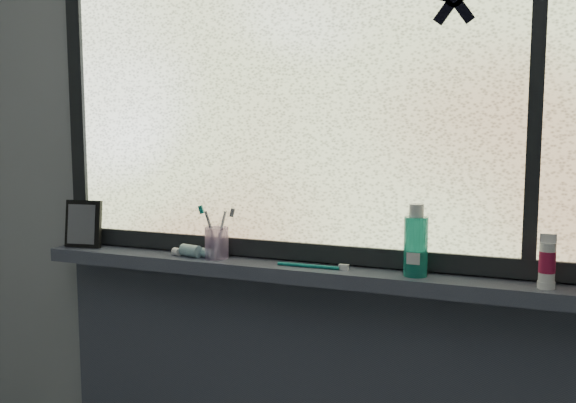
% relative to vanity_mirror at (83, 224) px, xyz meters
% --- Properties ---
extents(wall_back, '(3.00, 0.01, 2.50)m').
position_rel_vanity_mirror_xyz_m(wall_back, '(0.73, 0.09, 0.15)').
color(wall_back, '#9EA3A8').
rests_on(wall_back, ground).
extents(windowsill, '(1.62, 0.14, 0.04)m').
position_rel_vanity_mirror_xyz_m(windowsill, '(0.73, 0.01, -0.10)').
color(windowsill, '#434859').
rests_on(windowsill, wall_back).
extents(window_pane, '(1.50, 0.01, 1.00)m').
position_rel_vanity_mirror_xyz_m(window_pane, '(0.73, 0.06, 0.43)').
color(window_pane, silver).
rests_on(window_pane, wall_back).
extents(frame_bottom, '(1.60, 0.03, 0.05)m').
position_rel_vanity_mirror_xyz_m(frame_bottom, '(0.73, 0.06, -0.05)').
color(frame_bottom, black).
rests_on(frame_bottom, windowsill).
extents(frame_left, '(0.05, 0.03, 1.10)m').
position_rel_vanity_mirror_xyz_m(frame_left, '(-0.05, 0.06, 0.43)').
color(frame_left, black).
rests_on(frame_left, wall_back).
extents(frame_mullion, '(0.03, 0.03, 1.00)m').
position_rel_vanity_mirror_xyz_m(frame_mullion, '(1.33, 0.06, 0.43)').
color(frame_mullion, black).
rests_on(frame_mullion, wall_back).
extents(vanity_mirror, '(0.13, 0.08, 0.15)m').
position_rel_vanity_mirror_xyz_m(vanity_mirror, '(0.00, 0.00, 0.00)').
color(vanity_mirror, black).
rests_on(vanity_mirror, windowsill).
extents(toothpaste_tube, '(0.20, 0.10, 0.04)m').
position_rel_vanity_mirror_xyz_m(toothpaste_tube, '(0.41, -0.01, -0.06)').
color(toothpaste_tube, silver).
rests_on(toothpaste_tube, windowsill).
extents(toothbrush_cup, '(0.09, 0.09, 0.09)m').
position_rel_vanity_mirror_xyz_m(toothbrush_cup, '(0.47, 0.01, -0.03)').
color(toothbrush_cup, '#C8A8DE').
rests_on(toothbrush_cup, windowsill).
extents(toothbrush_lying, '(0.22, 0.03, 0.01)m').
position_rel_vanity_mirror_xyz_m(toothbrush_lying, '(0.76, -0.01, -0.07)').
color(toothbrush_lying, '#0D7871').
rests_on(toothbrush_lying, windowsill).
extents(mouthwash_bottle, '(0.08, 0.08, 0.15)m').
position_rel_vanity_mirror_xyz_m(mouthwash_bottle, '(1.05, 0.00, 0.02)').
color(mouthwash_bottle, teal).
rests_on(mouthwash_bottle, windowsill).
extents(cream_tube, '(0.04, 0.04, 0.09)m').
position_rel_vanity_mirror_xyz_m(cream_tube, '(1.37, -0.01, -0.00)').
color(cream_tube, silver).
rests_on(cream_tube, windowsill).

